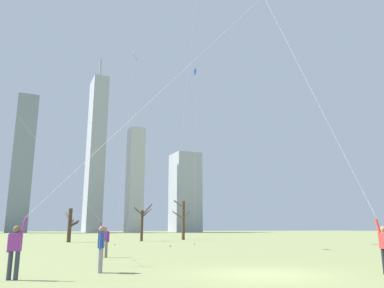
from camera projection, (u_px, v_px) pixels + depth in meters
The scene contains 14 objects.
ground_plane at pixel (264, 275), 12.80m from camera, with size 400.00×400.00×0.00m, color #848E56.
kite_flyer_foreground_left_red at pixel (88, 175), 12.67m from camera, with size 12.53×2.30×15.18m.
kite_flyer_far_back_white at pixel (345, 165), 14.39m from camera, with size 3.17×7.62×20.93m.
kite_flyer_midfield_right_purple at pixel (78, 204), 20.50m from camera, with size 11.25×1.71×14.72m.
bystander_strolling_midfield at pixel (101, 246), 13.52m from camera, with size 0.30×0.49×1.62m.
distant_kite_high_overhead_blue at pixel (195, 86), 42.84m from camera, with size 1.77×3.31×19.74m.
distant_kite_drifting_right_pink at pixel (133, 72), 33.82m from camera, with size 0.52×6.25×17.07m.
bare_tree_left_of_center at pixel (70, 225), 42.80m from camera, with size 1.49×2.36×3.76m.
bare_tree_rightmost at pixel (142, 222), 46.51m from camera, with size 2.89×2.31×4.59m.
bare_tree_leftmost at pixel (183, 219), 52.22m from camera, with size 1.67×2.69×5.45m.
skyline_short_annex at pixel (23, 162), 140.17m from camera, with size 7.40×5.53×51.58m.
skyline_mid_tower_left at pixel (135, 179), 146.88m from camera, with size 5.72×6.81×40.49m.
skyline_tall_tower at pixel (185, 192), 155.38m from camera, with size 10.47×11.48×32.10m.
skyline_squat_block at pixel (96, 153), 151.43m from camera, with size 5.93×11.79×71.70m.
Camera 1 is at (-7.74, -11.29, 1.54)m, focal length 35.29 mm.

